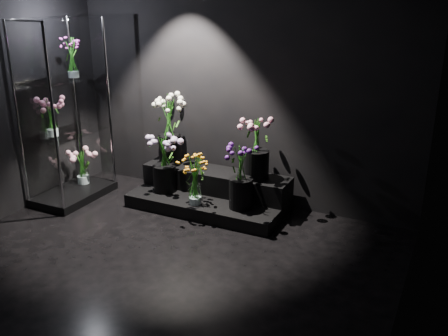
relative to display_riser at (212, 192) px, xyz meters
The scene contains 13 objects.
floor 1.67m from the display_riser, 84.34° to the right, with size 4.00×4.00×0.00m, color black.
wall_back 1.30m from the display_riser, 64.29° to the left, with size 4.00×4.00×0.00m, color black.
wall_right 3.00m from the display_riser, 37.46° to the right, with size 4.00×4.00×0.00m, color black.
display_riser is the anchor object (origin of this frame).
display_case 1.83m from the display_riser, 161.77° to the right, with size 0.55×0.92×2.01m.
bouquet_orange_bells 0.42m from the display_riser, 93.69° to the right, with size 0.36×0.36×0.53m.
bouquet_lilac 0.64m from the display_riser, 163.73° to the right, with size 0.46×0.46×0.64m.
bouquet_purple 0.61m from the display_riser, 24.39° to the right, with size 0.34×0.34×0.68m.
bouquet_cream_roses 0.91m from the display_riser, behind, with size 0.43×0.43×0.81m.
bouquet_pink_roses 0.78m from the display_riser, 10.07° to the left, with size 0.45×0.45×0.67m.
bouquet_case_pink 1.93m from the display_riser, 156.50° to the right, with size 0.40×0.40×0.43m.
bouquet_case_magenta 2.11m from the display_riser, 166.50° to the right, with size 0.27×0.27×0.42m.
bouquet_case_base_pink 1.62m from the display_riser, 169.76° to the right, with size 0.43×0.43×0.42m.
Camera 1 is at (2.23, -2.90, 2.27)m, focal length 40.00 mm.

